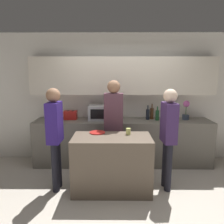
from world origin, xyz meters
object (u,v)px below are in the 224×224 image
bottle_0 (148,114)px  person_center (55,131)px  person_right (169,131)px  bottle_1 (152,113)px  bottle_2 (157,115)px  potted_plant (186,110)px  cup_0 (128,131)px  person_left (114,119)px  plate_on_island (97,132)px  toaster (71,115)px  microwave (101,112)px

bottle_0 → person_center: size_ratio=0.18×
person_center → person_right: size_ratio=1.01×
bottle_1 → bottle_2: (0.09, -0.12, -0.01)m
potted_plant → person_center: size_ratio=0.24×
cup_0 → person_center: person_center is taller
person_left → person_center: person_left is taller
plate_on_island → person_right: (1.15, -0.15, 0.07)m
toaster → person_right: size_ratio=0.16×
plate_on_island → bottle_1: bearing=42.2°
microwave → plate_on_island: bearing=-91.1°
microwave → potted_plant: (1.75, 0.00, 0.05)m
bottle_0 → person_center: bearing=-146.0°
bottle_1 → person_right: (0.08, -1.13, -0.07)m
potted_plant → cup_0: (-1.25, -1.00, -0.17)m
person_center → person_left: bearing=122.3°
potted_plant → person_right: size_ratio=0.24×
toaster → person_center: person_center is taller
microwave → person_center: size_ratio=0.31×
bottle_2 → cup_0: 1.14m
potted_plant → cup_0: size_ratio=3.85×
person_left → person_right: bearing=152.3°
toaster → plate_on_island: 1.12m
microwave → bottle_2: microwave is taller
person_center → cup_0: bearing=96.9°
potted_plant → person_center: person_center is taller
person_left → person_center: (-0.93, -0.55, -0.07)m
microwave → person_right: (1.13, -1.07, -0.10)m
person_left → toaster: bearing=-29.2°
microwave → potted_plant: potted_plant is taller
bottle_0 → cup_0: (-0.46, -1.00, -0.09)m
person_left → person_right: person_left is taller
microwave → cup_0: size_ratio=5.07×
cup_0 → person_right: bearing=-6.4°
microwave → bottle_0: 0.96m
person_right → bottle_0: bearing=5.2°
cup_0 → person_left: person_left is taller
person_left → microwave: bearing=-62.6°
bottle_2 → person_left: 1.01m
toaster → person_center: (-0.03, -1.11, -0.03)m
bottle_1 → person_right: bearing=-86.2°
bottle_1 → person_left: (-0.80, -0.61, 0.01)m
bottle_0 → plate_on_island: size_ratio=1.14×
bottle_1 → person_center: bearing=-146.1°
microwave → potted_plant: bearing=0.1°
microwave → plate_on_island: (-0.02, -0.92, -0.17)m
bottle_2 → person_left: person_left is taller
toaster → bottle_1: bottle_1 is taller
bottle_1 → plate_on_island: bearing=-137.8°
bottle_0 → person_right: size_ratio=0.18×
potted_plant → bottle_2: potted_plant is taller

